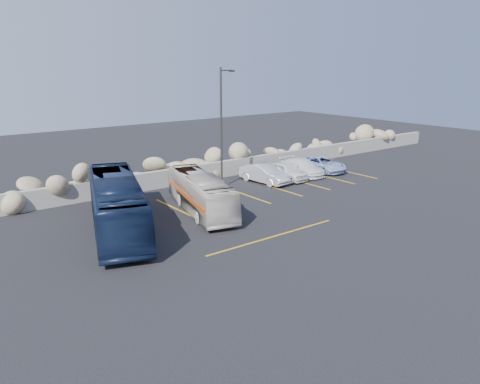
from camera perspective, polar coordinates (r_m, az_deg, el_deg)
ground at (r=23.66m, az=6.27°, el=-5.03°), size 90.00×90.00×0.00m
seawall at (r=32.79m, az=-8.34°, el=1.78°), size 60.00×0.40×1.20m
riprap_pile at (r=33.67m, az=-9.40°, el=3.32°), size 54.00×2.80×2.60m
parking_lines at (r=30.54m, az=5.35°, el=-0.28°), size 18.16×9.36×0.01m
lamppost at (r=31.39m, az=-2.22°, el=8.19°), size 1.14×0.18×8.00m
vintage_bus at (r=26.74m, az=-4.81°, el=-0.13°), size 3.81×8.01×2.17m
tour_coach at (r=24.26m, az=-14.79°, el=-1.50°), size 5.40×10.13×2.76m
car_a at (r=34.36m, az=5.58°, el=2.55°), size 1.59×3.73×1.26m
car_b at (r=33.31m, az=3.00°, el=2.25°), size 1.76×4.12×1.32m
car_c at (r=35.94m, az=7.54°, el=3.01°), size 2.05×4.26×1.20m
car_d at (r=37.49m, az=9.99°, el=3.40°), size 2.31×4.40×1.18m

